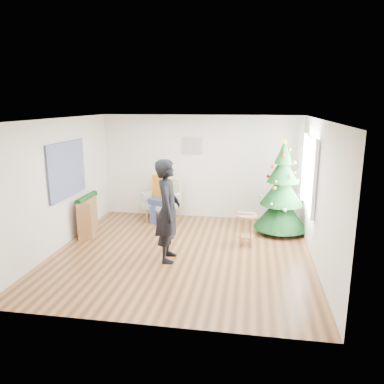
% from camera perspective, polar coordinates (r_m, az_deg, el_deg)
% --- Properties ---
extents(floor, '(5.00, 5.00, 0.00)m').
position_cam_1_polar(floor, '(7.49, -1.52, -9.24)').
color(floor, brown).
rests_on(floor, ground).
extents(ceiling, '(5.00, 5.00, 0.00)m').
position_cam_1_polar(ceiling, '(6.92, -1.65, 11.04)').
color(ceiling, white).
rests_on(ceiling, wall_back).
extents(wall_back, '(5.00, 0.00, 5.00)m').
position_cam_1_polar(wall_back, '(9.51, 1.26, 3.83)').
color(wall_back, silver).
rests_on(wall_back, floor).
extents(wall_front, '(5.00, 0.00, 5.00)m').
position_cam_1_polar(wall_front, '(4.76, -7.28, -6.20)').
color(wall_front, silver).
rests_on(wall_front, floor).
extents(wall_left, '(0.00, 5.00, 5.00)m').
position_cam_1_polar(wall_left, '(7.95, -19.59, 1.11)').
color(wall_left, silver).
rests_on(wall_left, floor).
extents(wall_right, '(0.00, 5.00, 5.00)m').
position_cam_1_polar(wall_right, '(7.07, 18.73, -0.27)').
color(wall_right, silver).
rests_on(wall_right, floor).
extents(window_panel, '(0.04, 1.30, 1.40)m').
position_cam_1_polar(window_panel, '(8.00, 17.51, 2.81)').
color(window_panel, white).
rests_on(window_panel, wall_right).
extents(curtains, '(0.05, 1.75, 1.50)m').
position_cam_1_polar(curtains, '(7.99, 17.30, 2.82)').
color(curtains, white).
rests_on(curtains, wall_right).
extents(christmas_tree, '(1.20, 1.20, 2.16)m').
position_cam_1_polar(christmas_tree, '(8.58, 13.53, 0.16)').
color(christmas_tree, '#3F2816').
rests_on(christmas_tree, floor).
extents(stool, '(0.44, 0.44, 0.66)m').
position_cam_1_polar(stool, '(7.85, 8.21, -5.68)').
color(stool, brown).
rests_on(stool, floor).
extents(laptop, '(0.38, 0.26, 0.03)m').
position_cam_1_polar(laptop, '(7.74, 8.29, -3.31)').
color(laptop, silver).
rests_on(laptop, stool).
extents(armchair, '(0.99, 0.98, 1.03)m').
position_cam_1_polar(armchair, '(9.46, -4.48, -1.96)').
color(armchair, '#95A988').
rests_on(armchair, floor).
extents(seated_person, '(0.57, 0.73, 1.35)m').
position_cam_1_polar(seated_person, '(9.33, -4.75, -0.18)').
color(seated_person, navy).
rests_on(seated_person, armchair).
extents(standing_man, '(0.54, 0.75, 1.92)m').
position_cam_1_polar(standing_man, '(6.89, -3.70, -2.86)').
color(standing_man, black).
rests_on(standing_man, floor).
extents(game_controller, '(0.05, 0.13, 0.04)m').
position_cam_1_polar(game_controller, '(6.74, -2.10, -0.41)').
color(game_controller, white).
rests_on(game_controller, standing_man).
extents(console, '(0.57, 1.04, 0.80)m').
position_cam_1_polar(console, '(8.79, -15.62, -3.51)').
color(console, brown).
rests_on(console, floor).
extents(garland, '(0.14, 0.90, 0.14)m').
position_cam_1_polar(garland, '(8.68, -15.79, -0.86)').
color(garland, black).
rests_on(garland, console).
extents(tapestry, '(0.03, 1.50, 1.15)m').
position_cam_1_polar(tapestry, '(8.14, -18.47, 3.28)').
color(tapestry, black).
rests_on(tapestry, wall_left).
extents(framed_picture, '(0.52, 0.05, 0.42)m').
position_cam_1_polar(framed_picture, '(9.43, 0.03, 7.12)').
color(framed_picture, tan).
rests_on(framed_picture, wall_back).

